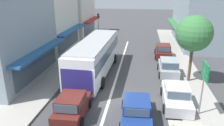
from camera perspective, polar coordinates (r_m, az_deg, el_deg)
The scene contains 18 objects.
ground_plane at distance 16.13m, azimuth -0.61°, elevation -9.36°, with size 140.00×140.00×0.00m, color #3F3F42.
lane_centre_line at distance 19.70m, azimuth 1.16°, elevation -3.84°, with size 0.20×28.00×0.01m, color silver.
sidewalk_left at distance 23.21m, azimuth -15.11°, elevation -0.71°, with size 5.20×44.00×0.14m, color #A39E96.
kerb_right at distance 21.78m, azimuth 18.26°, elevation -2.38°, with size 2.80×44.00×0.12m, color #A39E96.
shopfront_mid_block at distance 29.02m, azimuth -17.44°, elevation 10.52°, with size 7.38×9.23×7.55m.
shopfront_far_end at distance 37.46m, azimuth -11.43°, elevation 12.69°, with size 8.22×8.57×7.43m.
building_right_far at distance 33.50m, azimuth 24.94°, elevation 12.97°, with size 9.97×12.93×10.18m.
city_bus at distance 20.03m, azimuth -4.33°, elevation 2.22°, with size 2.98×10.93×3.23m.
hatchback_queue_far_back at distance 14.02m, azimuth -10.30°, elevation -11.10°, with size 1.86×3.72×1.54m.
sedan_adjacent_lane_lead at distance 13.50m, azimuth 6.42°, elevation -12.41°, with size 2.02×4.26×1.47m.
parked_sedan_kerb_second at distance 15.77m, azimuth 16.42°, elevation -8.19°, with size 1.92×4.21×1.47m.
parked_hatchback_kerb_third at distance 20.82m, azimuth 14.52°, elevation -1.10°, with size 1.82×3.70×1.54m.
parked_hatchback_kerb_rear at distance 25.97m, azimuth 13.17°, elevation 3.04°, with size 1.87×3.73×1.54m.
traffic_light_downstreet at distance 31.97m, azimuth -3.60°, elevation 10.41°, with size 0.33×0.24×4.20m.
directional_road_sign at distance 14.13m, azimuth 22.98°, elevation -3.15°, with size 0.10×1.40×3.60m.
street_tree_right at distance 18.79m, azimuth 20.64°, elevation 7.17°, with size 2.92×2.92×5.67m.
pedestrian_with_handbag_near at distance 26.96m, azimuth -7.30°, elevation 4.76°, with size 0.45×0.63×1.63m.
pedestrian_browsing_midblock at distance 25.23m, azimuth -8.68°, elevation 3.70°, with size 0.66×0.35×1.63m.
Camera 1 is at (2.18, -14.00, 7.70)m, focal length 35.00 mm.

